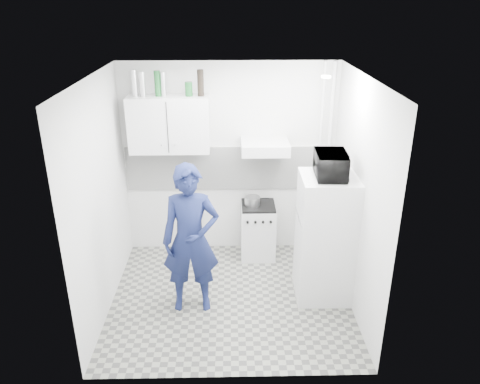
{
  "coord_description": "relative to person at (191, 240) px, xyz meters",
  "views": [
    {
      "loc": [
        0.01,
        -4.65,
        3.36
      ],
      "look_at": [
        0.12,
        0.3,
        1.25
      ],
      "focal_mm": 35.0,
      "sensor_mm": 36.0,
      "label": 1
    }
  ],
  "objects": [
    {
      "name": "saucepan",
      "position": [
        0.73,
        1.13,
        -0.05
      ],
      "size": [
        0.21,
        0.21,
        0.11
      ],
      "primitive_type": "cylinder",
      "color": "silver",
      "rests_on": "stove_top"
    },
    {
      "name": "range_hood",
      "position": [
        0.88,
        1.13,
        0.7
      ],
      "size": [
        0.6,
        0.5,
        0.14
      ],
      "primitive_type": "cube",
      "color": "silver",
      "rests_on": "wall_back"
    },
    {
      "name": "bottle_b",
      "position": [
        -0.61,
        1.2,
        1.48
      ],
      "size": [
        0.08,
        0.08,
        0.3
      ],
      "primitive_type": "cylinder",
      "color": "silver",
      "rests_on": "upper_cabinet"
    },
    {
      "name": "stove",
      "position": [
        0.81,
        1.13,
        -0.5
      ],
      "size": [
        0.46,
        0.46,
        0.74
      ],
      "primitive_type": "cube",
      "color": "silver",
      "rests_on": "floor"
    },
    {
      "name": "fridge",
      "position": [
        1.53,
        0.21,
        -0.11
      ],
      "size": [
        0.64,
        0.64,
        1.52
      ],
      "primitive_type": "cube",
      "rotation": [
        0.0,
        0.0,
        -0.01
      ],
      "color": "silver",
      "rests_on": "floor"
    },
    {
      "name": "ceiling_spot_fixture",
      "position": [
        1.43,
        0.33,
        1.7
      ],
      "size": [
        0.1,
        0.1,
        0.02
      ],
      "primitive_type": "cylinder",
      "color": "white",
      "rests_on": "ceiling"
    },
    {
      "name": "backsplash",
      "position": [
        0.43,
        1.36,
        0.33
      ],
      "size": [
        2.74,
        0.03,
        0.6
      ],
      "primitive_type": "cube",
      "color": "white",
      "rests_on": "wall_back"
    },
    {
      "name": "bottle_c",
      "position": [
        -0.43,
        1.2,
        1.49
      ],
      "size": [
        0.07,
        0.07,
        0.31
      ],
      "primitive_type": "cylinder",
      "color": "#144C1E",
      "rests_on": "upper_cabinet"
    },
    {
      "name": "canister_b",
      "position": [
        -0.06,
        1.2,
        1.42
      ],
      "size": [
        0.09,
        0.09,
        0.17
      ],
      "primitive_type": "cylinder",
      "color": "#144C1E",
      "rests_on": "upper_cabinet"
    },
    {
      "name": "microwave",
      "position": [
        1.53,
        0.21,
        0.78
      ],
      "size": [
        0.5,
        0.35,
        0.27
      ],
      "primitive_type": "imported",
      "rotation": [
        0.0,
        0.0,
        1.52
      ],
      "color": "black",
      "rests_on": "fridge"
    },
    {
      "name": "upper_cabinet",
      "position": [
        -0.32,
        1.2,
        0.98
      ],
      "size": [
        1.0,
        0.35,
        0.7
      ],
      "primitive_type": "cube",
      "color": "silver",
      "rests_on": "wall_back"
    },
    {
      "name": "pipe_b",
      "position": [
        1.61,
        1.3,
        0.43
      ],
      "size": [
        0.04,
        0.04,
        2.6
      ],
      "primitive_type": "cylinder",
      "color": "silver",
      "rests_on": "floor"
    },
    {
      "name": "bottle_a",
      "position": [
        -0.71,
        1.2,
        1.49
      ],
      "size": [
        0.07,
        0.07,
        0.32
      ],
      "primitive_type": "cylinder",
      "color": "silver",
      "rests_on": "upper_cabinet"
    },
    {
      "name": "bottle_d",
      "position": [
        -0.36,
        1.2,
        1.48
      ],
      "size": [
        0.07,
        0.07,
        0.29
      ],
      "primitive_type": "cylinder",
      "color": "silver",
      "rests_on": "upper_cabinet"
    },
    {
      "name": "person",
      "position": [
        0.0,
        0.0,
        0.0
      ],
      "size": [
        0.65,
        0.44,
        1.73
      ],
      "primitive_type": "imported",
      "rotation": [
        0.0,
        0.0,
        0.05
      ],
      "color": "#141B44",
      "rests_on": "floor"
    },
    {
      "name": "wall_back",
      "position": [
        0.43,
        1.38,
        0.43
      ],
      "size": [
        2.8,
        0.0,
        2.8
      ],
      "primitive_type": "plane",
      "rotation": [
        1.57,
        0.0,
        0.0
      ],
      "color": "silver",
      "rests_on": "floor"
    },
    {
      "name": "ceiling",
      "position": [
        0.43,
        0.13,
        1.73
      ],
      "size": [
        2.8,
        2.8,
        0.0
      ],
      "primitive_type": "plane",
      "color": "white",
      "rests_on": "wall_back"
    },
    {
      "name": "stove_top",
      "position": [
        0.81,
        1.13,
        -0.12
      ],
      "size": [
        0.44,
        0.44,
        0.03
      ],
      "primitive_type": "cube",
      "color": "black",
      "rests_on": "stove"
    },
    {
      "name": "wall_right",
      "position": [
        1.83,
        0.13,
        0.43
      ],
      "size": [
        0.0,
        2.6,
        2.6
      ],
      "primitive_type": "plane",
      "rotation": [
        1.57,
        0.0,
        -1.57
      ],
      "color": "silver",
      "rests_on": "floor"
    },
    {
      "name": "floor",
      "position": [
        0.43,
        0.13,
        -0.87
      ],
      "size": [
        2.8,
        2.8,
        0.0
      ],
      "primitive_type": "plane",
      "color": "gray",
      "rests_on": "ground"
    },
    {
      "name": "bottle_e",
      "position": [
        0.09,
        1.2,
        1.49
      ],
      "size": [
        0.08,
        0.08,
        0.32
      ],
      "primitive_type": "cylinder",
      "color": "black",
      "rests_on": "upper_cabinet"
    },
    {
      "name": "pipe_a",
      "position": [
        1.73,
        1.3,
        0.43
      ],
      "size": [
        0.05,
        0.05,
        2.6
      ],
      "primitive_type": "cylinder",
      "color": "silver",
      "rests_on": "floor"
    },
    {
      "name": "wall_left",
      "position": [
        -0.97,
        0.13,
        0.43
      ],
      "size": [
        0.0,
        2.6,
        2.6
      ],
      "primitive_type": "plane",
      "rotation": [
        1.57,
        0.0,
        1.57
      ],
      "color": "silver",
      "rests_on": "floor"
    }
  ]
}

